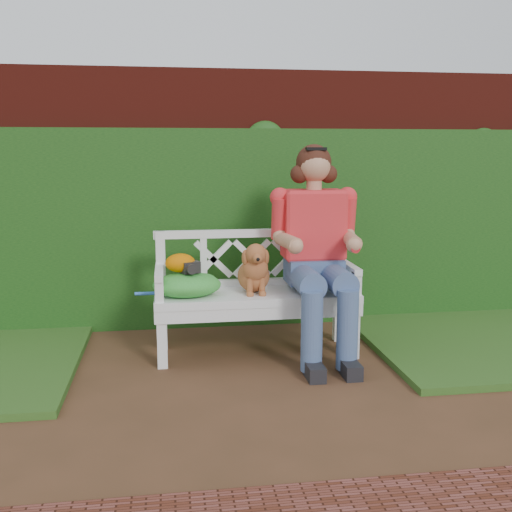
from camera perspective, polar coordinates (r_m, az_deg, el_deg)
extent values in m
plane|color=#472E1B|center=(3.79, -1.09, -13.62)|extent=(60.00, 60.00, 0.00)
cube|color=#5C160F|center=(5.38, -3.70, 5.54)|extent=(10.00, 0.30, 2.20)
cube|color=#285B1A|center=(5.19, -3.47, 2.59)|extent=(10.00, 0.18, 1.70)
cube|color=black|center=(4.34, -6.27, -1.06)|extent=(0.15, 0.13, 0.08)
ellipsoid|color=#CC6801|center=(4.36, -7.22, -0.66)|extent=(0.25, 0.21, 0.14)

